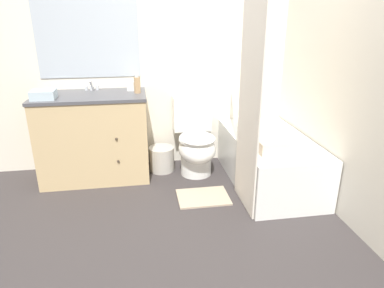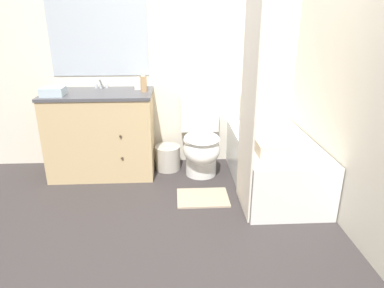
# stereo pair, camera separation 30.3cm
# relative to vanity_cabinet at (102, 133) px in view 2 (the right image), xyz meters

# --- Properties ---
(ground_plane) EXTENTS (14.00, 14.00, 0.00)m
(ground_plane) POSITION_rel_vanity_cabinet_xyz_m (0.77, -1.30, -0.45)
(ground_plane) COLOR #383333
(wall_back) EXTENTS (8.00, 0.06, 2.50)m
(wall_back) POSITION_rel_vanity_cabinet_xyz_m (0.76, 0.31, 0.81)
(wall_back) COLOR silver
(wall_back) RESTS_ON ground_plane
(wall_right) EXTENTS (0.05, 2.58, 2.50)m
(wall_right) POSITION_rel_vanity_cabinet_xyz_m (2.10, -0.51, 0.80)
(wall_right) COLOR silver
(wall_right) RESTS_ON ground_plane
(vanity_cabinet) EXTENTS (1.07, 0.60, 0.88)m
(vanity_cabinet) POSITION_rel_vanity_cabinet_xyz_m (0.00, 0.00, 0.00)
(vanity_cabinet) COLOR tan
(vanity_cabinet) RESTS_ON ground_plane
(sink_faucet) EXTENTS (0.14, 0.12, 0.12)m
(sink_faucet) POSITION_rel_vanity_cabinet_xyz_m (-0.00, 0.19, 0.47)
(sink_faucet) COLOR silver
(sink_faucet) RESTS_ON vanity_cabinet
(toilet) EXTENTS (0.41, 0.66, 0.78)m
(toilet) POSITION_rel_vanity_cabinet_xyz_m (1.03, -0.06, -0.10)
(toilet) COLOR white
(toilet) RESTS_ON ground_plane
(bathtub) EXTENTS (0.71, 1.36, 0.48)m
(bathtub) POSITION_rel_vanity_cabinet_xyz_m (1.71, -0.40, -0.20)
(bathtub) COLOR white
(bathtub) RESTS_ON ground_plane
(shower_curtain) EXTENTS (0.01, 0.53, 1.95)m
(shower_curtain) POSITION_rel_vanity_cabinet_xyz_m (1.34, -0.79, 0.54)
(shower_curtain) COLOR silver
(shower_curtain) RESTS_ON ground_plane
(wastebasket) EXTENTS (0.27, 0.27, 0.26)m
(wastebasket) POSITION_rel_vanity_cabinet_xyz_m (0.68, 0.05, -0.31)
(wastebasket) COLOR #B7B2A8
(wastebasket) RESTS_ON ground_plane
(tissue_box) EXTENTS (0.12, 0.12, 0.12)m
(tissue_box) POSITION_rel_vanity_cabinet_xyz_m (0.41, 0.15, 0.48)
(tissue_box) COLOR white
(tissue_box) RESTS_ON vanity_cabinet
(soap_dispenser) EXTENTS (0.06, 0.06, 0.19)m
(soap_dispenser) POSITION_rel_vanity_cabinet_xyz_m (0.46, -0.01, 0.51)
(soap_dispenser) COLOR tan
(soap_dispenser) RESTS_ON vanity_cabinet
(hand_towel_folded) EXTENTS (0.21, 0.18, 0.08)m
(hand_towel_folded) POSITION_rel_vanity_cabinet_xyz_m (-0.39, -0.14, 0.47)
(hand_towel_folded) COLOR silver
(hand_towel_folded) RESTS_ON vanity_cabinet
(bath_towel_folded) EXTENTS (0.29, 0.25, 0.11)m
(bath_towel_folded) POSITION_rel_vanity_cabinet_xyz_m (1.60, -0.76, 0.09)
(bath_towel_folded) COLOR beige
(bath_towel_folded) RESTS_ON bathtub
(bath_mat) EXTENTS (0.47, 0.35, 0.02)m
(bath_mat) POSITION_rel_vanity_cabinet_xyz_m (1.01, -0.63, -0.44)
(bath_mat) COLOR tan
(bath_mat) RESTS_ON ground_plane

